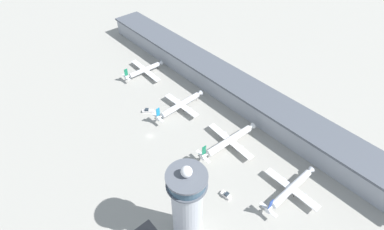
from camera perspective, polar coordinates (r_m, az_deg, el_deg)
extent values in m
plane|color=#9E9B93|center=(196.64, -7.99, -4.00)|extent=(1000.00, 1000.00, 0.00)
cube|color=#9399A3|center=(226.05, 6.49, 5.73)|extent=(274.49, 22.00, 14.39)
cube|color=#4C515B|center=(221.42, 6.65, 7.40)|extent=(274.49, 25.00, 1.60)
cylinder|color=#ADB2BC|center=(139.84, -0.90, -17.76)|extent=(13.55, 13.55, 39.41)
cylinder|color=#565B66|center=(122.83, -1.01, -13.07)|extent=(17.06, 17.06, 0.80)
cylinder|color=#334C60|center=(120.64, -1.02, -12.35)|extent=(15.70, 15.70, 4.55)
cylinder|color=#565B66|center=(118.39, -1.04, -11.57)|extent=(17.06, 17.06, 1.00)
sphere|color=white|center=(116.12, -1.06, -10.75)|extent=(4.66, 4.66, 4.66)
cylinder|color=silver|center=(249.98, -9.00, 8.50)|extent=(4.49, 27.26, 3.65)
cone|color=silver|center=(256.47, -6.11, 9.75)|extent=(3.75, 3.39, 3.65)
cone|color=silver|center=(244.07, -12.12, 7.11)|extent=(3.42, 4.48, 3.28)
cube|color=silver|center=(250.55, -8.88, 8.42)|extent=(37.53, 5.56, 0.44)
cylinder|color=#A8A8B2|center=(257.34, -9.62, 9.03)|extent=(2.13, 4.07, 2.01)
cylinder|color=#A8A8B2|center=(245.89, -7.66, 7.53)|extent=(2.13, 4.07, 2.01)
cube|color=#14704C|center=(241.13, -12.46, 7.95)|extent=(0.39, 2.81, 5.84)
cube|color=silver|center=(243.42, -12.39, 7.07)|extent=(10.27, 2.32, 0.24)
cylinder|color=black|center=(256.75, -6.59, 8.99)|extent=(0.28, 0.28, 2.06)
cylinder|color=black|center=(249.59, -8.66, 7.69)|extent=(0.28, 0.28, 2.06)
cylinder|color=black|center=(253.32, -9.29, 8.18)|extent=(0.28, 0.28, 2.06)
cylinder|color=silver|center=(210.71, -2.18, 1.99)|extent=(5.08, 33.14, 3.91)
cone|color=silver|center=(220.31, 1.39, 4.09)|extent=(4.03, 3.65, 3.91)
cone|color=silver|center=(202.07, -6.18, -0.39)|extent=(3.68, 4.81, 3.52)
cube|color=silver|center=(211.48, -2.04, 1.92)|extent=(31.86, 5.53, 0.44)
cylinder|color=#A8A8B2|center=(216.65, -3.01, 2.63)|extent=(2.30, 4.37, 2.15)
cylinder|color=#A8A8B2|center=(208.98, -0.61, 0.94)|extent=(2.30, 4.37, 2.15)
cube|color=#197FB2|center=(198.28, -6.50, 0.56)|extent=(0.40, 2.81, 6.25)
cube|color=silver|center=(201.25, -6.48, -0.49)|extent=(11.01, 2.39, 0.24)
cylinder|color=black|center=(220.76, 0.82, 3.09)|extent=(0.28, 0.28, 2.71)
cylinder|color=black|center=(211.24, -1.69, 0.93)|extent=(0.28, 0.28, 2.71)
cylinder|color=black|center=(214.39, -2.67, 1.64)|extent=(0.28, 0.28, 2.71)
cylinder|color=white|center=(187.58, 7.17, -4.81)|extent=(5.95, 34.88, 4.21)
cone|color=white|center=(198.19, 11.19, -2.23)|extent=(4.39, 3.99, 4.21)
cone|color=white|center=(178.14, 2.50, -7.74)|extent=(4.04, 5.23, 3.79)
cube|color=white|center=(188.47, 7.30, -4.86)|extent=(36.57, 6.23, 0.44)
cylinder|color=#A8A8B2|center=(193.46, 5.92, -3.69)|extent=(2.54, 4.74, 2.31)
cylinder|color=#A8A8B2|center=(186.62, 9.11, -6.32)|extent=(2.54, 4.74, 2.31)
cube|color=#14704C|center=(173.55, 2.30, -6.74)|extent=(0.44, 2.81, 6.73)
cube|color=white|center=(177.22, 2.16, -7.87)|extent=(11.86, 2.59, 0.24)
cylinder|color=black|center=(198.68, 10.46, -3.29)|extent=(0.28, 0.28, 2.34)
cylinder|color=black|center=(188.62, 7.68, -6.01)|extent=(0.28, 0.28, 2.34)
cylinder|color=black|center=(191.25, 6.45, -4.99)|extent=(0.28, 0.28, 2.34)
cylinder|color=silver|center=(172.51, 18.40, -13.11)|extent=(3.86, 31.69, 3.78)
cone|color=silver|center=(183.25, 21.54, -9.86)|extent=(3.79, 3.42, 3.78)
cone|color=silver|center=(162.67, 14.65, -16.84)|extent=(3.42, 4.55, 3.41)
cube|color=silver|center=(173.40, 18.48, -13.11)|extent=(32.75, 4.48, 0.44)
cylinder|color=#A8A8B2|center=(176.37, 16.76, -11.86)|extent=(2.09, 4.17, 2.08)
cylinder|color=#A8A8B2|center=(173.67, 20.46, -14.41)|extent=(2.09, 4.17, 2.08)
cube|color=navy|center=(158.10, 14.76, -16.11)|extent=(0.31, 2.80, 6.06)
cube|color=silver|center=(161.70, 14.38, -17.05)|extent=(10.60, 2.03, 0.24)
cylinder|color=black|center=(183.87, 20.80, -11.00)|extent=(0.28, 0.28, 2.76)
cylinder|color=black|center=(174.51, 18.85, -14.25)|extent=(0.28, 0.28, 2.76)
cylinder|color=black|center=(175.55, 17.43, -13.26)|extent=(0.28, 0.28, 2.76)
cube|color=black|center=(213.94, -8.33, 0.59)|extent=(6.04, 6.65, 0.12)
cube|color=silver|center=(213.45, -8.35, 0.74)|extent=(6.93, 7.70, 1.62)
cube|color=#232D38|center=(212.58, -8.60, 1.03)|extent=(3.14, 3.19, 1.32)
cube|color=black|center=(176.33, -0.68, -10.70)|extent=(6.33, 3.20, 0.12)
cube|color=silver|center=(175.70, -0.68, -10.54)|extent=(7.49, 3.46, 1.72)
cube|color=#232D38|center=(174.75, -0.86, -10.11)|extent=(2.45, 2.45, 1.41)
cube|color=black|center=(168.02, 6.42, -15.07)|extent=(5.11, 2.90, 0.12)
cube|color=silver|center=(167.35, 6.44, -14.92)|extent=(6.05, 3.09, 1.72)
cube|color=#232D38|center=(165.87, 6.65, -14.74)|extent=(1.96, 2.40, 1.41)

